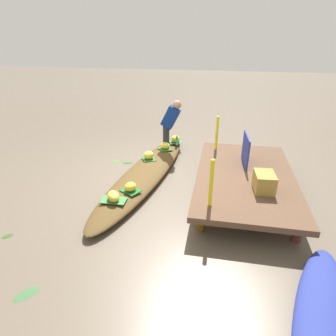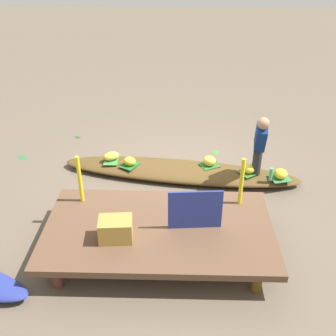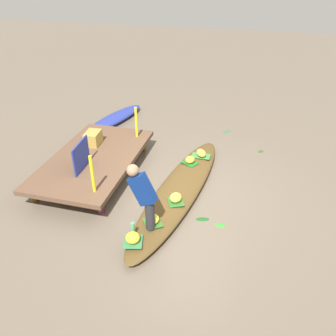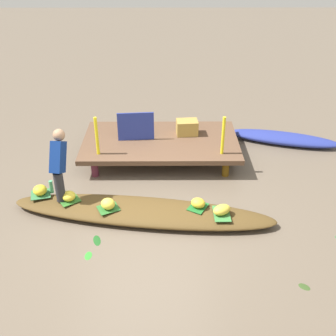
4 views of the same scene
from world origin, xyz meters
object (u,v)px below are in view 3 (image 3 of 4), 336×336
Objects in this scene: banana_bunch_0 at (176,198)px; water_bottle at (133,228)px; market_banner at (81,156)px; produce_crate at (93,138)px; vendor_boat at (179,189)px; banana_bunch_1 at (153,219)px; banana_bunch_2 at (201,153)px; banana_bunch_3 at (133,238)px; banana_bunch_4 at (190,160)px; moored_boat at (115,119)px; vendor_person at (143,194)px.

banana_bunch_0 is 1.01× the size of water_bottle.
market_banner is 1.10m from produce_crate.
produce_crate reaches higher than vendor_boat.
banana_bunch_0 is 2.76m from produce_crate.
produce_crate is at bearing 45.18° from banana_bunch_1.
banana_bunch_0 is at bearing -166.59° from vendor_boat.
banana_bunch_2 is 1.31× the size of banana_bunch_3.
market_banner reaches higher than banana_bunch_1.
banana_bunch_4 is 2.34m from produce_crate.
water_bottle is (-4.65, -2.28, 0.22)m from moored_boat.
water_bottle is (0.18, 0.07, 0.03)m from banana_bunch_3.
banana_bunch_1 is 0.75× the size of banana_bunch_2.
market_banner reaches higher than vendor_boat.
banana_bunch_1 is at bearing -133.37° from moored_boat.
vendor_person reaches higher than banana_bunch_2.
banana_bunch_2 is (1.31, -0.21, 0.19)m from vendor_boat.
moored_boat is 5.59× the size of produce_crate.
vendor_boat is at bearing -122.10° from moored_boat.
banana_bunch_2 is at bearing -1.25° from vendor_boat.
banana_bunch_0 is 2.16m from market_banner.
vendor_boat is at bearing -15.00° from water_bottle.
banana_bunch_1 is at bearing 171.14° from banana_bunch_2.
banana_bunch_3 is at bearing -137.87° from moored_boat.
banana_bunch_2 is 2.75m from market_banner.
banana_bunch_3 reaches higher than moored_boat.
vendor_person is at bearing 172.06° from banana_bunch_4.
banana_bunch_2 is at bearing -10.79° from vendor_person.
produce_crate is (0.85, 2.30, 0.48)m from vendor_boat.
banana_bunch_4 is at bearing -8.06° from banana_bunch_3.
banana_bunch_2 is at bearing -60.54° from market_banner.
vendor_person reaches higher than market_banner.
banana_bunch_4 reaches higher than vendor_boat.
vendor_boat is 14.42× the size of banana_bunch_2.
banana_bunch_1 is (-0.70, 0.24, -0.01)m from banana_bunch_0.
banana_bunch_3 is (-1.78, 0.36, 0.20)m from vendor_boat.
banana_bunch_1 is at bearing 179.28° from vendor_boat.
banana_bunch_0 reaches higher than banana_bunch_3.
banana_bunch_1 is 2.99m from produce_crate.
produce_crate is (2.45, 1.87, 0.25)m from water_bottle.
moored_boat is 3.40m from banana_bunch_2.
vendor_person is 3.00m from produce_crate.
banana_bunch_0 reaches higher than banana_bunch_2.
market_banner reaches higher than banana_bunch_3.
vendor_boat is at bearing -88.66° from market_banner.
banana_bunch_3 reaches higher than banana_bunch_4.
banana_bunch_1 is at bearing 160.76° from banana_bunch_0.
water_bottle is (-1.60, 0.43, 0.22)m from vendor_boat.
banana_bunch_2 is (-1.74, -2.92, 0.18)m from moored_boat.
banana_bunch_1 is 0.96× the size of banana_bunch_4.
vendor_boat is at bearing -110.23° from produce_crate.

